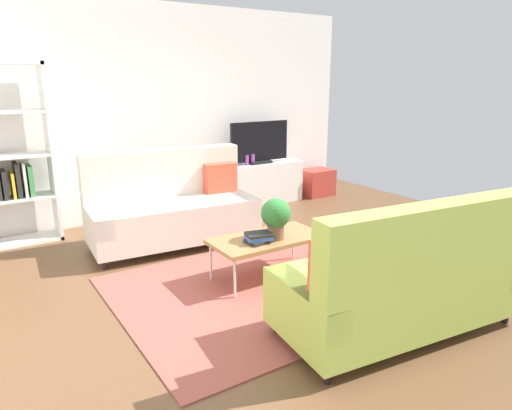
{
  "coord_description": "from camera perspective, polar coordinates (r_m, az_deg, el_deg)",
  "views": [
    {
      "loc": [
        -2.34,
        -3.49,
        1.92
      ],
      "look_at": [
        0.17,
        0.39,
        0.65
      ],
      "focal_mm": 32.65,
      "sensor_mm": 36.0,
      "label": 1
    }
  ],
  "objects": [
    {
      "name": "couch_beige",
      "position": [
        5.55,
        -10.21,
        -0.34
      ],
      "size": [
        1.96,
        0.98,
        1.1
      ],
      "rotation": [
        0.0,
        0.0,
        3.07
      ],
      "color": "beige",
      "rests_on": "ground_plane"
    },
    {
      "name": "tv_console",
      "position": [
        7.3,
        0.33,
        2.68
      ],
      "size": [
        1.4,
        0.44,
        0.64
      ],
      "primitive_type": "cube",
      "color": "silver",
      "rests_on": "ground_plane"
    },
    {
      "name": "table_book_0",
      "position": [
        4.39,
        0.35,
        -4.39
      ],
      "size": [
        0.26,
        0.21,
        0.03
      ],
      "primitive_type": "cube",
      "rotation": [
        0.0,
        0.0,
        0.12
      ],
      "color": "#262626",
      "rests_on": "coffee_table"
    },
    {
      "name": "coffee_table",
      "position": [
        4.54,
        1.34,
        -4.29
      ],
      "size": [
        1.1,
        0.56,
        0.42
      ],
      "color": "#9E7042",
      "rests_on": "ground_plane"
    },
    {
      "name": "vase_0",
      "position": [
        6.97,
        -3.9,
        5.39
      ],
      "size": [
        0.13,
        0.13,
        0.16
      ],
      "primitive_type": "cylinder",
      "color": "#4C72B2",
      "rests_on": "tv_console"
    },
    {
      "name": "tv",
      "position": [
        7.17,
        0.43,
        7.59
      ],
      "size": [
        1.0,
        0.2,
        0.64
      ],
      "color": "black",
      "rests_on": "tv_console"
    },
    {
      "name": "couch_green",
      "position": [
        3.73,
        17.53,
        -8.77
      ],
      "size": [
        1.98,
        1.05,
        1.1
      ],
      "rotation": [
        0.0,
        0.0,
        -0.11
      ],
      "color": "#A3BC4C",
      "rests_on": "ground_plane"
    },
    {
      "name": "area_rug",
      "position": [
        4.51,
        2.23,
        -9.76
      ],
      "size": [
        2.9,
        2.2,
        0.01
      ],
      "primitive_type": "cube",
      "color": "#9E4C42",
      "rests_on": "ground_plane"
    },
    {
      "name": "bookshelf",
      "position": [
        6.06,
        -28.88,
        4.4
      ],
      "size": [
        1.1,
        0.36,
        2.1
      ],
      "color": "white",
      "rests_on": "ground_plane"
    },
    {
      "name": "table_book_1",
      "position": [
        4.38,
        0.35,
        -3.97
      ],
      "size": [
        0.28,
        0.23,
        0.03
      ],
      "primitive_type": "cube",
      "rotation": [
        0.0,
        0.0,
        -0.25
      ],
      "color": "#3359B2",
      "rests_on": "table_book_0"
    },
    {
      "name": "bottle_0",
      "position": [
        7.06,
        -1.14,
        5.53
      ],
      "size": [
        0.06,
        0.06,
        0.15
      ],
      "primitive_type": "cylinder",
      "color": "purple",
      "rests_on": "tv_console"
    },
    {
      "name": "wall_far",
      "position": [
        6.73,
        -12.71,
        10.98
      ],
      "size": [
        6.4,
        0.12,
        2.9
      ],
      "primitive_type": "cube",
      "color": "white",
      "rests_on": "ground_plane"
    },
    {
      "name": "table_book_2",
      "position": [
        4.37,
        0.36,
        -3.61
      ],
      "size": [
        0.28,
        0.23,
        0.03
      ],
      "primitive_type": "cube",
      "rotation": [
        0.0,
        0.0,
        -0.24
      ],
      "color": "#262626",
      "rests_on": "table_book_1"
    },
    {
      "name": "ground_plane",
      "position": [
        4.62,
        0.84,
        -9.19
      ],
      "size": [
        7.68,
        7.68,
        0.0
      ],
      "primitive_type": "plane",
      "color": "brown"
    },
    {
      "name": "potted_plant",
      "position": [
        4.43,
        2.45,
        -1.33
      ],
      "size": [
        0.29,
        0.29,
        0.4
      ],
      "color": "brown",
      "rests_on": "coffee_table"
    },
    {
      "name": "vase_1",
      "position": [
        7.06,
        -2.54,
        5.67
      ],
      "size": [
        0.09,
        0.09,
        0.19
      ],
      "primitive_type": "cylinder",
      "color": "#4C72B2",
      "rests_on": "tv_console"
    },
    {
      "name": "storage_trunk",
      "position": [
        7.88,
        7.44,
        2.77
      ],
      "size": [
        0.52,
        0.4,
        0.44
      ],
      "primitive_type": "cube",
      "color": "#B2382D",
      "rests_on": "ground_plane"
    },
    {
      "name": "bottle_1",
      "position": [
        7.11,
        -0.41,
        5.63
      ],
      "size": [
        0.06,
        0.06,
        0.16
      ],
      "primitive_type": "cylinder",
      "color": "purple",
      "rests_on": "tv_console"
    }
  ]
}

